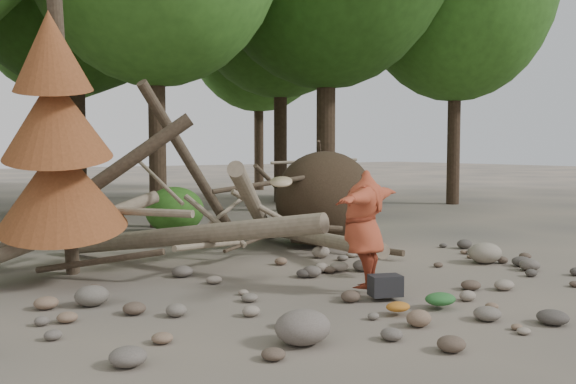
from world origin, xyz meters
TOP-DOWN VIEW (x-y plane):
  - ground at (0.00, 0.00)m, footprint 120.00×120.00m
  - deadfall_pile at (2.02, 4.24)m, footprint 8.55×5.24m
  - dead_conifer at (-3.12, 3.37)m, footprint 2.06×2.16m
  - bush_mid at (0.80, 7.80)m, footprint 1.40×1.40m
  - bush_right at (5.00, 7.00)m, footprint 2.00×2.00m
  - frisbee_thrower at (0.25, 0.48)m, footprint 2.69×1.43m
  - backpack at (0.22, 0.00)m, footprint 0.49×0.42m
  - cloth_green at (0.46, -0.75)m, footprint 0.42×0.35m
  - cloth_orange at (-0.21, -0.66)m, footprint 0.32×0.26m
  - boulder_front_left at (-1.85, -0.92)m, footprint 0.61×0.55m
  - boulder_mid_right at (3.60, 0.99)m, footprint 0.61×0.55m
  - boulder_mid_left at (-3.12, 1.97)m, footprint 0.45×0.40m

SIDE VIEW (x-z plane):
  - ground at x=0.00m, z-range 0.00..0.00m
  - cloth_orange at x=-0.21m, z-range 0.00..0.12m
  - cloth_green at x=0.46m, z-range 0.00..0.16m
  - boulder_mid_left at x=-3.12m, z-range 0.00..0.27m
  - backpack at x=0.22m, z-range 0.00..0.28m
  - boulder_front_left at x=-1.85m, z-range 0.00..0.37m
  - boulder_mid_right at x=3.60m, z-range 0.00..0.37m
  - bush_mid at x=0.80m, z-range 0.00..1.12m
  - bush_right at x=5.00m, z-range 0.00..1.60m
  - frisbee_thrower at x=0.25m, z-range 0.08..1.74m
  - deadfall_pile at x=2.02m, z-range -0.70..2.60m
  - dead_conifer at x=-3.12m, z-range -0.06..4.29m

